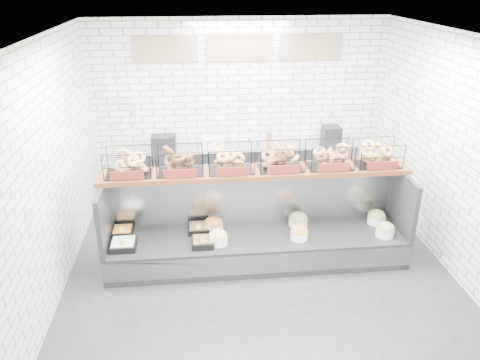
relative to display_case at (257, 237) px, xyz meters
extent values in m
plane|color=black|center=(0.00, -0.35, -0.33)|extent=(5.50, 5.50, 0.00)
cube|color=white|center=(0.00, 2.40, 1.17)|extent=(5.00, 0.02, 3.00)
cube|color=white|center=(-2.50, -0.35, 1.17)|extent=(0.02, 5.50, 3.00)
cube|color=white|center=(2.50, -0.35, 1.17)|extent=(0.02, 5.50, 3.00)
cube|color=white|center=(0.00, -0.35, 2.67)|extent=(5.00, 5.50, 0.02)
cube|color=tan|center=(-1.20, 2.37, 2.17)|extent=(1.05, 0.03, 0.42)
cube|color=tan|center=(0.00, 2.37, 2.17)|extent=(1.05, 0.03, 0.42)
cube|color=tan|center=(1.20, 2.37, 2.17)|extent=(1.05, 0.03, 0.42)
cube|color=black|center=(0.00, -0.05, -0.13)|extent=(4.00, 0.90, 0.40)
cube|color=#93969B|center=(0.00, -0.48, -0.11)|extent=(4.00, 0.03, 0.28)
cube|color=#93969B|center=(0.00, 0.36, 0.47)|extent=(4.00, 0.08, 0.80)
cube|color=black|center=(-1.97, -0.05, 0.47)|extent=(0.06, 0.90, 0.80)
cube|color=black|center=(1.97, -0.05, 0.47)|extent=(0.06, 0.90, 0.80)
cube|color=black|center=(-1.76, -0.20, 0.11)|extent=(0.33, 0.33, 0.08)
cube|color=silver|center=(-1.76, -0.20, 0.15)|extent=(0.28, 0.28, 0.04)
cube|color=#F0E753|center=(-1.76, -0.31, 0.20)|extent=(0.06, 0.01, 0.08)
cube|color=black|center=(-1.81, 0.14, 0.11)|extent=(0.27, 0.27, 0.08)
cube|color=orange|center=(-1.81, 0.14, 0.15)|extent=(0.23, 0.23, 0.04)
cube|color=#F0E753|center=(-1.81, 0.04, 0.20)|extent=(0.06, 0.01, 0.08)
cube|color=black|center=(-0.74, -0.24, 0.11)|extent=(0.29, 0.29, 0.08)
cube|color=brown|center=(-0.74, -0.24, 0.15)|extent=(0.24, 0.24, 0.04)
cube|color=#F0E753|center=(-0.74, -0.34, 0.20)|extent=(0.06, 0.01, 0.08)
cube|color=black|center=(-0.79, 0.12, 0.11)|extent=(0.29, 0.29, 0.08)
cube|color=brown|center=(-0.79, 0.12, 0.15)|extent=(0.25, 0.25, 0.04)
cube|color=#F0E753|center=(-0.79, 0.02, 0.20)|extent=(0.06, 0.01, 0.08)
cylinder|color=white|center=(-0.54, -0.22, 0.13)|extent=(0.25, 0.25, 0.11)
ellipsoid|color=#DCB770|center=(-0.54, -0.22, 0.19)|extent=(0.24, 0.24, 0.17)
cylinder|color=white|center=(-0.58, 0.12, 0.13)|extent=(0.26, 0.26, 0.11)
ellipsoid|color=#C26729|center=(-0.58, 0.12, 0.19)|extent=(0.25, 0.25, 0.18)
cylinder|color=white|center=(0.53, -0.21, 0.13)|extent=(0.23, 0.23, 0.11)
ellipsoid|color=#C57E29|center=(0.53, -0.21, 0.19)|extent=(0.23, 0.23, 0.16)
cylinder|color=white|center=(0.60, 0.14, 0.13)|extent=(0.26, 0.26, 0.11)
ellipsoid|color=#658A46|center=(0.60, 0.14, 0.19)|extent=(0.26, 0.26, 0.18)
cylinder|color=white|center=(1.70, -0.25, 0.13)|extent=(0.24, 0.24, 0.11)
ellipsoid|color=olive|center=(1.70, -0.25, 0.19)|extent=(0.24, 0.24, 0.17)
cylinder|color=white|center=(1.71, 0.10, 0.13)|extent=(0.25, 0.25, 0.11)
ellipsoid|color=#77954B|center=(1.71, 0.10, 0.19)|extent=(0.25, 0.25, 0.17)
cube|color=#45220E|center=(0.00, 0.17, 0.90)|extent=(4.10, 0.50, 0.06)
cube|color=black|center=(-1.65, 0.17, 1.10)|extent=(0.60, 0.38, 0.34)
cube|color=#5F1C11|center=(-1.65, -0.03, 1.00)|extent=(0.42, 0.02, 0.11)
cube|color=black|center=(-0.99, 0.17, 1.10)|extent=(0.60, 0.38, 0.34)
cube|color=#5F1C11|center=(-0.99, -0.03, 1.00)|extent=(0.42, 0.02, 0.11)
cube|color=black|center=(-0.33, 0.17, 1.10)|extent=(0.60, 0.38, 0.34)
cube|color=#5F1C11|center=(-0.33, -0.03, 1.00)|extent=(0.42, 0.02, 0.11)
cube|color=black|center=(0.32, 0.17, 1.10)|extent=(0.60, 0.38, 0.34)
cube|color=#5F1C11|center=(0.32, -0.03, 1.00)|extent=(0.42, 0.02, 0.11)
cube|color=black|center=(0.98, 0.17, 1.10)|extent=(0.60, 0.38, 0.34)
cube|color=#5F1C11|center=(0.98, -0.03, 1.00)|extent=(0.42, 0.02, 0.11)
cube|color=black|center=(1.64, 0.17, 1.10)|extent=(0.60, 0.38, 0.34)
cube|color=#5F1C11|center=(1.64, -0.03, 1.00)|extent=(0.42, 0.02, 0.11)
cube|color=#93969B|center=(0.00, 2.08, 0.12)|extent=(4.00, 0.60, 0.90)
cube|color=black|center=(-1.31, 2.06, 0.69)|extent=(0.40, 0.30, 0.24)
cube|color=silver|center=(-0.48, 2.11, 0.66)|extent=(0.35, 0.28, 0.18)
cylinder|color=#BA422E|center=(0.49, 2.10, 0.68)|extent=(0.09, 0.09, 0.22)
cube|color=black|center=(1.58, 2.09, 0.72)|extent=(0.30, 0.30, 0.30)
camera|label=1|loc=(-0.79, -5.46, 3.31)|focal=35.00mm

